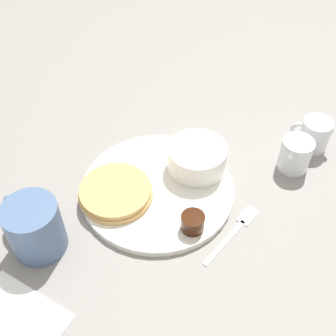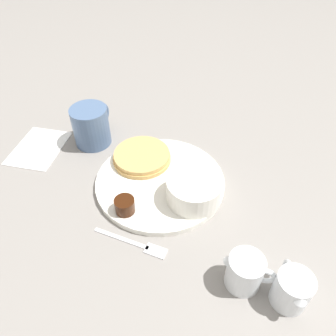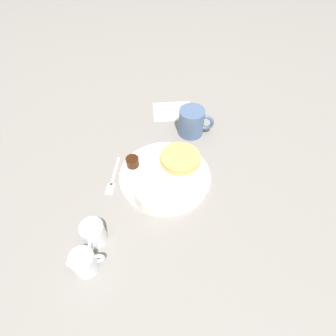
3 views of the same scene
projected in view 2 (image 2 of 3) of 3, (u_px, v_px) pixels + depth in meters
The scene contains 11 objects.
ground_plane at pixel (160, 184), 0.65m from camera, with size 4.00×4.00×0.00m, color gray.
plate at pixel (160, 182), 0.65m from camera, with size 0.25×0.25×0.01m.
pancake_stack at pixel (142, 157), 0.68m from camera, with size 0.12×0.12×0.02m.
bowl at pixel (194, 189), 0.59m from camera, with size 0.10×0.10×0.05m.
syrup_cup at pixel (125, 205), 0.58m from camera, with size 0.04×0.04×0.03m.
butter_ramekin at pixel (196, 202), 0.58m from camera, with size 0.04×0.04×0.04m.
coffee_mug at pixel (92, 126), 0.72m from camera, with size 0.11×0.08×0.09m.
creamer_pitcher_near at pixel (245, 272), 0.48m from camera, with size 0.05×0.08×0.06m.
creamer_pitcher_far at pixel (292, 289), 0.46m from camera, with size 0.08×0.05×0.06m.
fork at pixel (138, 244), 0.55m from camera, with size 0.07×0.13×0.00m.
napkin at pixel (39, 148), 0.73m from camera, with size 0.16×0.13×0.00m.
Camera 2 is at (-0.45, 0.01, 0.47)m, focal length 35.00 mm.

